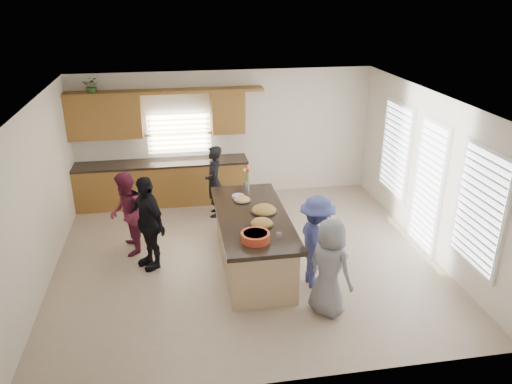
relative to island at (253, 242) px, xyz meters
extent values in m
plane|color=tan|center=(-0.08, 0.26, -0.45)|extent=(6.50, 6.50, 0.00)
cube|color=silver|center=(-0.08, 3.26, 0.95)|extent=(6.50, 0.02, 2.80)
cube|color=silver|center=(-0.08, -2.74, 0.95)|extent=(6.50, 0.02, 2.80)
cube|color=silver|center=(-3.33, 0.26, 0.95)|extent=(0.02, 6.00, 2.80)
cube|color=silver|center=(3.17, 0.26, 0.95)|extent=(0.02, 6.00, 2.80)
cube|color=white|center=(-0.08, 0.26, 2.35)|extent=(6.50, 6.00, 0.02)
cube|color=olive|center=(-1.50, 2.95, 0.00)|extent=(3.65, 0.62, 0.90)
cube|color=black|center=(-1.50, 2.95, 0.47)|extent=(3.70, 0.65, 0.05)
cube|color=olive|center=(-2.58, 3.08, 1.50)|extent=(1.50, 0.36, 0.90)
cube|color=olive|center=(-0.03, 3.08, 1.50)|extent=(0.70, 0.36, 0.90)
cube|color=olive|center=(-1.30, 3.08, 1.98)|extent=(4.05, 0.40, 0.06)
cube|color=olive|center=(-1.08, 3.22, 1.02)|extent=(1.35, 0.08, 0.85)
cube|color=white|center=(3.14, 1.56, 0.97)|extent=(0.06, 1.10, 1.75)
cube|color=white|center=(3.14, 0.16, 0.72)|extent=(0.06, 0.85, 2.25)
cube|color=white|center=(3.14, -1.34, 0.97)|extent=(0.06, 1.10, 1.75)
cube|color=tan|center=(0.00, 0.00, -0.01)|extent=(1.01, 2.50, 0.88)
cube|color=black|center=(0.00, 0.00, 0.46)|extent=(1.16, 2.70, 0.07)
cube|color=black|center=(0.00, 0.00, -0.41)|extent=(0.93, 2.42, 0.08)
cylinder|color=black|center=(0.08, -0.39, 0.51)|extent=(0.39, 0.39, 0.02)
ellipsoid|color=gold|center=(0.08, -0.39, 0.53)|extent=(0.35, 0.35, 0.16)
cylinder|color=black|center=(0.21, 0.09, 0.51)|extent=(0.46, 0.46, 0.02)
ellipsoid|color=gold|center=(0.21, 0.09, 0.53)|extent=(0.41, 0.41, 0.18)
cylinder|color=black|center=(-0.09, 0.58, 0.51)|extent=(0.31, 0.31, 0.02)
ellipsoid|color=tan|center=(-0.09, 0.58, 0.53)|extent=(0.28, 0.28, 0.12)
cylinder|color=#CD4325|center=(-0.10, -0.89, 0.56)|extent=(0.44, 0.44, 0.13)
cylinder|color=beige|center=(-0.10, -0.89, 0.61)|extent=(0.36, 0.36, 0.04)
cylinder|color=white|center=(0.26, -0.87, 0.54)|extent=(0.08, 0.08, 0.09)
cylinder|color=#C69CE3|center=(-0.14, 0.74, 0.53)|extent=(0.22, 0.22, 0.06)
cylinder|color=silver|center=(0.06, 1.06, 0.58)|extent=(0.11, 0.11, 0.17)
imported|color=#3B692A|center=(-2.74, 3.08, 2.13)|extent=(0.37, 0.33, 0.37)
imported|color=black|center=(-0.44, 2.14, 0.29)|extent=(0.40, 0.57, 1.49)
imported|color=maroon|center=(-2.10, 0.83, 0.30)|extent=(0.63, 0.78, 1.50)
imported|color=black|center=(-1.71, 0.29, 0.36)|extent=(0.84, 1.02, 1.63)
imported|color=#39427D|center=(0.89, -0.74, 0.31)|extent=(0.63, 1.02, 1.52)
imported|color=slate|center=(0.87, -1.47, 0.29)|extent=(0.79, 0.87, 1.49)
camera|label=1|loc=(-1.19, -7.32, 4.00)|focal=35.00mm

